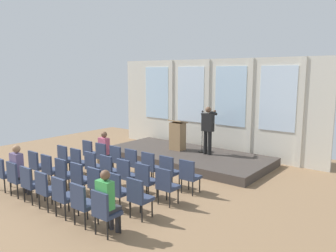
% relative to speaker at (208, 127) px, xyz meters
% --- Properties ---
extents(ground_plane, '(15.64, 15.64, 0.00)m').
position_rel_speaker_xyz_m(ground_plane, '(-0.77, -4.60, -1.30)').
color(ground_plane, '#846647').
extents(rear_partition, '(9.17, 0.14, 3.75)m').
position_rel_speaker_xyz_m(rear_partition, '(-0.72, 1.40, 0.63)').
color(rear_partition, beige).
rests_on(rear_partition, ground).
extents(stage_platform, '(6.11, 2.84, 0.29)m').
position_rel_speaker_xyz_m(stage_platform, '(-0.77, -0.31, -1.15)').
color(stage_platform, '#3F3833').
rests_on(stage_platform, ground).
extents(speaker, '(0.50, 0.69, 1.73)m').
position_rel_speaker_xyz_m(speaker, '(0.00, 0.00, 0.00)').
color(speaker, black).
rests_on(speaker, stage_platform).
extents(mic_stand, '(0.28, 0.28, 1.55)m').
position_rel_speaker_xyz_m(mic_stand, '(-0.36, 0.19, -0.67)').
color(mic_stand, black).
rests_on(mic_stand, stage_platform).
extents(lectern, '(0.60, 0.48, 1.16)m').
position_rel_speaker_xyz_m(lectern, '(-1.28, -0.10, -0.45)').
color(lectern, '#93724C').
rests_on(lectern, stage_platform).
extents(chair_r0_c0, '(0.46, 0.44, 0.94)m').
position_rel_speaker_xyz_m(chair_r0_c0, '(-2.82, -3.04, -0.76)').
color(chair_r0_c0, black).
rests_on(chair_r0_c0, ground).
extents(chair_r0_c1, '(0.46, 0.44, 0.94)m').
position_rel_speaker_xyz_m(chair_r0_c1, '(-2.14, -3.04, -0.76)').
color(chair_r0_c1, black).
rests_on(chair_r0_c1, ground).
extents(audience_r0_c1, '(0.36, 0.39, 1.31)m').
position_rel_speaker_xyz_m(audience_r0_c1, '(-2.14, -2.96, -0.57)').
color(audience_r0_c1, '#2D2D33').
rests_on(audience_r0_c1, ground).
extents(chair_r0_c2, '(0.46, 0.44, 0.94)m').
position_rel_speaker_xyz_m(chair_r0_c2, '(-1.45, -3.04, -0.76)').
color(chair_r0_c2, black).
rests_on(chair_r0_c2, ground).
extents(chair_r0_c3, '(0.46, 0.44, 0.94)m').
position_rel_speaker_xyz_m(chair_r0_c3, '(-0.77, -3.04, -0.76)').
color(chair_r0_c3, black).
rests_on(chair_r0_c3, ground).
extents(chair_r0_c4, '(0.46, 0.44, 0.94)m').
position_rel_speaker_xyz_m(chair_r0_c4, '(-0.08, -3.04, -0.76)').
color(chair_r0_c4, black).
rests_on(chair_r0_c4, ground).
extents(chair_r0_c5, '(0.46, 0.44, 0.94)m').
position_rel_speaker_xyz_m(chair_r0_c5, '(0.60, -3.04, -0.76)').
color(chair_r0_c5, black).
rests_on(chair_r0_c5, ground).
extents(chair_r0_c6, '(0.46, 0.44, 0.94)m').
position_rel_speaker_xyz_m(chair_r0_c6, '(1.28, -3.04, -0.76)').
color(chair_r0_c6, black).
rests_on(chair_r0_c6, ground).
extents(chair_r1_c0, '(0.46, 0.44, 0.94)m').
position_rel_speaker_xyz_m(chair_r1_c0, '(-2.82, -4.02, -0.76)').
color(chair_r1_c0, black).
rests_on(chair_r1_c0, ground).
extents(chair_r1_c1, '(0.46, 0.44, 0.94)m').
position_rel_speaker_xyz_m(chair_r1_c1, '(-2.14, -4.02, -0.76)').
color(chair_r1_c1, black).
rests_on(chair_r1_c1, ground).
extents(chair_r1_c2, '(0.46, 0.44, 0.94)m').
position_rel_speaker_xyz_m(chair_r1_c2, '(-1.45, -4.02, -0.76)').
color(chair_r1_c2, black).
rests_on(chair_r1_c2, ground).
extents(chair_r1_c3, '(0.46, 0.44, 0.94)m').
position_rel_speaker_xyz_m(chair_r1_c3, '(-0.77, -4.02, -0.76)').
color(chair_r1_c3, black).
rests_on(chair_r1_c3, ground).
extents(chair_r1_c4, '(0.46, 0.44, 0.94)m').
position_rel_speaker_xyz_m(chair_r1_c4, '(-0.08, -4.02, -0.76)').
color(chair_r1_c4, black).
rests_on(chair_r1_c4, ground).
extents(chair_r1_c5, '(0.46, 0.44, 0.94)m').
position_rel_speaker_xyz_m(chair_r1_c5, '(0.60, -4.02, -0.76)').
color(chair_r1_c5, black).
rests_on(chair_r1_c5, ground).
extents(chair_r1_c6, '(0.46, 0.44, 0.94)m').
position_rel_speaker_xyz_m(chair_r1_c6, '(1.28, -4.02, -0.76)').
color(chair_r1_c6, black).
rests_on(chair_r1_c6, ground).
extents(chair_r2_c0, '(0.46, 0.44, 0.94)m').
position_rel_speaker_xyz_m(chair_r2_c0, '(-2.82, -5.01, -0.76)').
color(chair_r2_c0, black).
rests_on(chair_r2_c0, ground).
extents(chair_r2_c1, '(0.46, 0.44, 0.94)m').
position_rel_speaker_xyz_m(chair_r2_c1, '(-2.14, -5.01, -0.76)').
color(chair_r2_c1, black).
rests_on(chair_r2_c1, ground).
extents(chair_r2_c2, '(0.46, 0.44, 0.94)m').
position_rel_speaker_xyz_m(chair_r2_c2, '(-1.45, -5.01, -0.76)').
color(chair_r2_c2, black).
rests_on(chair_r2_c2, ground).
extents(chair_r2_c3, '(0.46, 0.44, 0.94)m').
position_rel_speaker_xyz_m(chair_r2_c3, '(-0.77, -5.01, -0.76)').
color(chair_r2_c3, black).
rests_on(chair_r2_c3, ground).
extents(chair_r2_c4, '(0.46, 0.44, 0.94)m').
position_rel_speaker_xyz_m(chair_r2_c4, '(-0.08, -5.01, -0.76)').
color(chair_r2_c4, black).
rests_on(chair_r2_c4, ground).
extents(chair_r2_c5, '(0.46, 0.44, 0.94)m').
position_rel_speaker_xyz_m(chair_r2_c5, '(0.60, -5.01, -0.76)').
color(chair_r2_c5, black).
rests_on(chair_r2_c5, ground).
extents(chair_r2_c6, '(0.46, 0.44, 0.94)m').
position_rel_speaker_xyz_m(chair_r2_c6, '(1.28, -5.01, -0.76)').
color(chair_r2_c6, black).
rests_on(chair_r2_c6, ground).
extents(chair_r3_c0, '(0.46, 0.44, 0.94)m').
position_rel_speaker_xyz_m(chair_r3_c0, '(-2.82, -5.99, -0.76)').
color(chair_r3_c0, black).
rests_on(chair_r3_c0, ground).
extents(chair_r3_c1, '(0.46, 0.44, 0.94)m').
position_rel_speaker_xyz_m(chair_r3_c1, '(-2.14, -5.99, -0.76)').
color(chair_r3_c1, black).
rests_on(chair_r3_c1, ground).
extents(audience_r3_c1, '(0.36, 0.39, 1.37)m').
position_rel_speaker_xyz_m(audience_r3_c1, '(-2.14, -5.91, -0.54)').
color(audience_r3_c1, '#2D2D33').
rests_on(audience_r3_c1, ground).
extents(chair_r3_c2, '(0.46, 0.44, 0.94)m').
position_rel_speaker_xyz_m(chair_r3_c2, '(-1.45, -5.99, -0.76)').
color(chair_r3_c2, black).
rests_on(chair_r3_c2, ground).
extents(chair_r3_c3, '(0.46, 0.44, 0.94)m').
position_rel_speaker_xyz_m(chair_r3_c3, '(-0.77, -5.99, -0.76)').
color(chair_r3_c3, black).
rests_on(chair_r3_c3, ground).
extents(chair_r3_c4, '(0.46, 0.44, 0.94)m').
position_rel_speaker_xyz_m(chair_r3_c4, '(-0.08, -5.99, -0.76)').
color(chair_r3_c4, black).
rests_on(chair_r3_c4, ground).
extents(chair_r3_c5, '(0.46, 0.44, 0.94)m').
position_rel_speaker_xyz_m(chair_r3_c5, '(0.60, -5.99, -0.76)').
color(chair_r3_c5, black).
rests_on(chair_r3_c5, ground).
extents(chair_r3_c6, '(0.46, 0.44, 0.94)m').
position_rel_speaker_xyz_m(chair_r3_c6, '(1.28, -5.99, -0.76)').
color(chair_r3_c6, black).
rests_on(chair_r3_c6, ground).
extents(audience_r3_c6, '(0.36, 0.39, 1.34)m').
position_rel_speaker_xyz_m(audience_r3_c6, '(1.28, -5.91, -0.55)').
color(audience_r3_c6, '#2D2D33').
rests_on(audience_r3_c6, ground).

